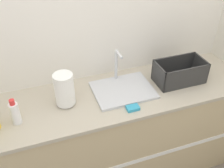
# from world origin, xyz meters

# --- Properties ---
(wall_back) EXTENTS (4.79, 0.06, 2.60)m
(wall_back) POSITION_xyz_m (0.00, 0.62, 1.30)
(wall_back) COLOR silver
(wall_back) RESTS_ON ground_plane
(counter_cabinet) EXTENTS (2.41, 0.61, 0.94)m
(counter_cabinet) POSITION_xyz_m (0.00, 0.29, 0.47)
(counter_cabinet) COLOR tan
(counter_cabinet) RESTS_ON ground_plane
(sink) EXTENTS (0.45, 0.36, 0.28)m
(sink) POSITION_xyz_m (0.17, 0.31, 0.96)
(sink) COLOR silver
(sink) RESTS_ON counter_cabinet
(paper_towel_roll) EXTENTS (0.14, 0.14, 0.25)m
(paper_towel_roll) POSITION_xyz_m (-0.27, 0.30, 1.06)
(paper_towel_roll) COLOR #4C4C51
(paper_towel_roll) RESTS_ON counter_cabinet
(dish_rack) EXTENTS (0.39, 0.21, 0.18)m
(dish_rack) POSITION_xyz_m (0.65, 0.28, 1.01)
(dish_rack) COLOR #2D2D2D
(dish_rack) RESTS_ON counter_cabinet
(bottle_white_spray) EXTENTS (0.06, 0.06, 0.19)m
(bottle_white_spray) POSITION_xyz_m (-0.61, 0.22, 1.02)
(bottle_white_spray) COLOR white
(bottle_white_spray) RESTS_ON counter_cabinet
(sponge) EXTENTS (0.09, 0.06, 0.02)m
(sponge) POSITION_xyz_m (0.16, 0.09, 0.95)
(sponge) COLOR #3399BF
(sponge) RESTS_ON counter_cabinet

